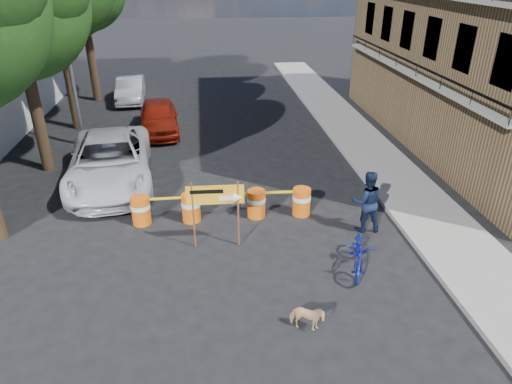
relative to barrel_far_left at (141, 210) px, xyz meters
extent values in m
plane|color=black|center=(2.75, -2.35, -0.47)|extent=(120.00, 120.00, 0.00)
cube|color=gray|center=(8.95, 3.65, -0.40)|extent=(2.40, 40.00, 0.15)
cylinder|color=#332316|center=(-4.05, 4.65, 1.91)|extent=(0.44, 0.44, 4.76)
sphere|color=#214B15|center=(-4.05, 4.65, 5.48)|extent=(5.00, 5.00, 5.00)
sphere|color=#214B15|center=(-4.80, 5.28, 4.80)|extent=(3.50, 3.50, 3.50)
cylinder|color=#332316|center=(-4.05, 9.65, 2.19)|extent=(0.44, 0.44, 5.32)
cylinder|color=#332316|center=(-4.05, 14.65, 1.99)|extent=(0.44, 0.44, 4.93)
cylinder|color=gray|center=(-3.25, 7.15, 3.53)|extent=(0.16, 0.16, 8.00)
cylinder|color=#E0500D|center=(0.00, 0.00, -0.02)|extent=(0.56, 0.56, 0.90)
cylinder|color=white|center=(0.00, 0.00, 0.13)|extent=(0.58, 0.58, 0.14)
cylinder|color=#E0500D|center=(1.52, 0.00, -0.02)|extent=(0.56, 0.56, 0.90)
cylinder|color=white|center=(1.52, 0.00, 0.13)|extent=(0.58, 0.58, 0.14)
cylinder|color=#E0500D|center=(3.55, 0.03, -0.02)|extent=(0.56, 0.56, 0.90)
cylinder|color=white|center=(3.55, 0.03, 0.13)|extent=(0.58, 0.58, 0.14)
cylinder|color=#E0500D|center=(4.98, -0.01, -0.02)|extent=(0.56, 0.56, 0.90)
cylinder|color=white|center=(4.98, -0.01, 0.13)|extent=(0.58, 0.58, 0.14)
cylinder|color=#592D19|center=(1.63, -1.49, 0.53)|extent=(0.05, 0.05, 2.01)
cylinder|color=#592D19|center=(2.86, -1.54, 0.53)|extent=(0.05, 0.05, 2.01)
cube|color=#F4A215|center=(2.25, -1.51, 1.15)|extent=(1.57, 0.09, 0.56)
cube|color=white|center=(2.56, -1.55, 1.05)|extent=(0.45, 0.03, 0.13)
cone|color=white|center=(2.86, -1.56, 1.05)|extent=(0.26, 0.30, 0.29)
cube|color=black|center=(2.02, -1.53, 1.26)|extent=(0.89, 0.04, 0.11)
imported|color=black|center=(6.66, -1.15, 0.48)|extent=(0.96, 0.76, 1.91)
imported|color=#151DAE|center=(5.86, -3.03, 0.50)|extent=(0.97, 1.18, 1.94)
imported|color=#E4B683|center=(4.04, -5.07, -0.14)|extent=(0.85, 0.60, 0.66)
imported|color=silver|center=(-1.36, 3.10, 0.38)|extent=(3.49, 6.41, 1.70)
imported|color=maroon|center=(-0.05, 8.54, 0.28)|extent=(2.15, 4.53, 1.50)
imported|color=silver|center=(-2.05, 14.21, 0.21)|extent=(1.69, 4.22, 1.36)
camera|label=1|loc=(2.06, -12.46, 6.73)|focal=32.00mm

